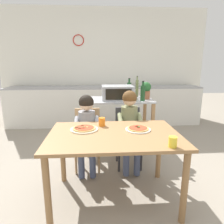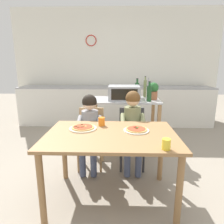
{
  "view_description": "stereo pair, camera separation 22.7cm",
  "coord_description": "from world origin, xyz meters",
  "px_view_note": "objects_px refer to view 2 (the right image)",
  "views": [
    {
      "loc": [
        -0.16,
        -1.91,
        1.43
      ],
      "look_at": [
        0.0,
        0.3,
        0.89
      ],
      "focal_mm": 32.36,
      "sensor_mm": 36.0,
      "label": 1
    },
    {
      "loc": [
        0.07,
        -1.91,
        1.43
      ],
      "look_at": [
        0.0,
        0.3,
        0.89
      ],
      "focal_mm": 32.36,
      "sensor_mm": 36.0,
      "label": 2
    }
  ],
  "objects_px": {
    "bottle_clear_vinegar": "(145,88)",
    "bottle_tall_green_wine": "(149,93)",
    "toaster_oven": "(124,93)",
    "child_in_grey_shirt": "(89,123)",
    "pizza_plate_cream": "(83,128)",
    "potted_herb_plant": "(153,90)",
    "child_in_olive_shirt": "(133,122)",
    "bottle_dark_olive_oil": "(137,89)",
    "kitchen_island_cart": "(125,116)",
    "dining_chair_right": "(132,133)",
    "dining_table": "(111,143)",
    "drinking_cup_yellow": "(166,144)",
    "dining_chair_left": "(91,133)",
    "pizza_plate_white": "(136,130)",
    "drinking_cup_orange": "(102,122)"
  },
  "relations": [
    {
      "from": "bottle_clear_vinegar",
      "to": "bottle_tall_green_wine",
      "type": "bearing_deg",
      "value": -87.82
    },
    {
      "from": "toaster_oven",
      "to": "child_in_grey_shirt",
      "type": "relative_size",
      "value": 0.49
    },
    {
      "from": "toaster_oven",
      "to": "pizza_plate_cream",
      "type": "xyz_separation_m",
      "value": [
        -0.47,
        -1.19,
        -0.21
      ]
    },
    {
      "from": "potted_herb_plant",
      "to": "child_in_olive_shirt",
      "type": "xyz_separation_m",
      "value": [
        -0.37,
        -0.71,
        -0.32
      ]
    },
    {
      "from": "bottle_dark_olive_oil",
      "to": "pizza_plate_cream",
      "type": "bearing_deg",
      "value": -115.63
    },
    {
      "from": "bottle_dark_olive_oil",
      "to": "child_in_olive_shirt",
      "type": "xyz_separation_m",
      "value": [
        -0.13,
        -0.97,
        -0.3
      ]
    },
    {
      "from": "kitchen_island_cart",
      "to": "dining_chair_right",
      "type": "height_order",
      "value": "kitchen_island_cart"
    },
    {
      "from": "bottle_tall_green_wine",
      "to": "kitchen_island_cart",
      "type": "bearing_deg",
      "value": 153.92
    },
    {
      "from": "dining_table",
      "to": "drinking_cup_yellow",
      "type": "xyz_separation_m",
      "value": [
        0.46,
        -0.37,
        0.14
      ]
    },
    {
      "from": "dining_chair_left",
      "to": "pizza_plate_white",
      "type": "xyz_separation_m",
      "value": [
        0.57,
        -0.64,
        0.27
      ]
    },
    {
      "from": "bottle_clear_vinegar",
      "to": "pizza_plate_cream",
      "type": "relative_size",
      "value": 1.23
    },
    {
      "from": "bottle_clear_vinegar",
      "to": "pizza_plate_cream",
      "type": "distance_m",
      "value": 1.67
    },
    {
      "from": "bottle_tall_green_wine",
      "to": "dining_chair_right",
      "type": "height_order",
      "value": "bottle_tall_green_wine"
    },
    {
      "from": "dining_table",
      "to": "drinking_cup_orange",
      "type": "xyz_separation_m",
      "value": [
        -0.12,
        0.26,
        0.15
      ]
    },
    {
      "from": "potted_herb_plant",
      "to": "child_in_olive_shirt",
      "type": "distance_m",
      "value": 0.86
    },
    {
      "from": "dining_table",
      "to": "drinking_cup_orange",
      "type": "distance_m",
      "value": 0.32
    },
    {
      "from": "bottle_dark_olive_oil",
      "to": "bottle_clear_vinegar",
      "type": "distance_m",
      "value": 0.14
    },
    {
      "from": "bottle_dark_olive_oil",
      "to": "pizza_plate_cream",
      "type": "xyz_separation_m",
      "value": [
        -0.7,
        -1.46,
        -0.23
      ]
    },
    {
      "from": "child_in_grey_shirt",
      "to": "bottle_clear_vinegar",
      "type": "bearing_deg",
      "value": 48.7
    },
    {
      "from": "potted_herb_plant",
      "to": "pizza_plate_white",
      "type": "relative_size",
      "value": 1.04
    },
    {
      "from": "drinking_cup_orange",
      "to": "pizza_plate_cream",
      "type": "bearing_deg",
      "value": -146.54
    },
    {
      "from": "dining_chair_left",
      "to": "pizza_plate_white",
      "type": "distance_m",
      "value": 0.9
    },
    {
      "from": "bottle_clear_vinegar",
      "to": "dining_chair_right",
      "type": "height_order",
      "value": "bottle_clear_vinegar"
    },
    {
      "from": "child_in_olive_shirt",
      "to": "pizza_plate_cream",
      "type": "relative_size",
      "value": 3.62
    },
    {
      "from": "bottle_dark_olive_oil",
      "to": "child_in_olive_shirt",
      "type": "relative_size",
      "value": 0.3
    },
    {
      "from": "bottle_tall_green_wine",
      "to": "pizza_plate_white",
      "type": "bearing_deg",
      "value": -104.66
    },
    {
      "from": "drinking_cup_orange",
      "to": "bottle_clear_vinegar",
      "type": "bearing_deg",
      "value": 63.7
    },
    {
      "from": "dining_chair_right",
      "to": "child_in_grey_shirt",
      "type": "bearing_deg",
      "value": -166.76
    },
    {
      "from": "toaster_oven",
      "to": "drinking_cup_orange",
      "type": "height_order",
      "value": "toaster_oven"
    },
    {
      "from": "child_in_olive_shirt",
      "to": "pizza_plate_white",
      "type": "relative_size",
      "value": 4.0
    },
    {
      "from": "child_in_olive_shirt",
      "to": "dining_chair_right",
      "type": "bearing_deg",
      "value": 90.0
    },
    {
      "from": "bottle_clear_vinegar",
      "to": "pizza_plate_white",
      "type": "bearing_deg",
      "value": -100.25
    },
    {
      "from": "dining_table",
      "to": "dining_chair_left",
      "type": "bearing_deg",
      "value": 112.62
    },
    {
      "from": "kitchen_island_cart",
      "to": "dining_chair_right",
      "type": "relative_size",
      "value": 1.36
    },
    {
      "from": "child_in_grey_shirt",
      "to": "toaster_oven",
      "type": "bearing_deg",
      "value": 56.73
    },
    {
      "from": "pizza_plate_cream",
      "to": "bottle_clear_vinegar",
      "type": "bearing_deg",
      "value": 59.69
    },
    {
      "from": "toaster_oven",
      "to": "dining_chair_right",
      "type": "height_order",
      "value": "toaster_oven"
    },
    {
      "from": "bottle_dark_olive_oil",
      "to": "dining_chair_left",
      "type": "relative_size",
      "value": 0.4
    },
    {
      "from": "dining_chair_right",
      "to": "drinking_cup_orange",
      "type": "bearing_deg",
      "value": -127.79
    },
    {
      "from": "bottle_clear_vinegar",
      "to": "pizza_plate_white",
      "type": "height_order",
      "value": "bottle_clear_vinegar"
    },
    {
      "from": "drinking_cup_orange",
      "to": "child_in_olive_shirt",
      "type": "bearing_deg",
      "value": 44.3
    },
    {
      "from": "kitchen_island_cart",
      "to": "drinking_cup_yellow",
      "type": "bearing_deg",
      "value": -80.63
    },
    {
      "from": "pizza_plate_cream",
      "to": "toaster_oven",
      "type": "bearing_deg",
      "value": 68.53
    },
    {
      "from": "pizza_plate_cream",
      "to": "child_in_grey_shirt",
      "type": "bearing_deg",
      "value": 89.94
    },
    {
      "from": "bottle_dark_olive_oil",
      "to": "bottle_tall_green_wine",
      "type": "bearing_deg",
      "value": -71.24
    },
    {
      "from": "toaster_oven",
      "to": "pizza_plate_cream",
      "type": "bearing_deg",
      "value": -111.47
    },
    {
      "from": "potted_herb_plant",
      "to": "dining_table",
      "type": "height_order",
      "value": "potted_herb_plant"
    },
    {
      "from": "potted_herb_plant",
      "to": "dining_chair_left",
      "type": "xyz_separation_m",
      "value": [
        -0.94,
        -0.6,
        -0.52
      ]
    },
    {
      "from": "toaster_oven",
      "to": "bottle_tall_green_wine",
      "type": "relative_size",
      "value": 1.62
    },
    {
      "from": "bottle_dark_olive_oil",
      "to": "dining_table",
      "type": "xyz_separation_m",
      "value": [
        -0.39,
        -1.6,
        -0.34
      ]
    }
  ]
}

